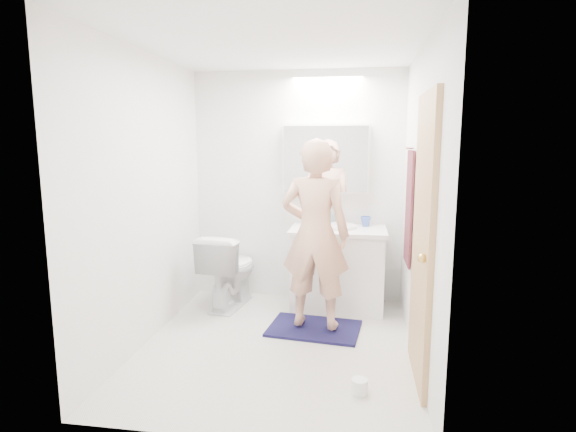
% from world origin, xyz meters
% --- Properties ---
extents(floor, '(2.50, 2.50, 0.00)m').
position_xyz_m(floor, '(0.00, 0.00, 0.00)').
color(floor, silver).
rests_on(floor, ground).
extents(ceiling, '(2.50, 2.50, 0.00)m').
position_xyz_m(ceiling, '(0.00, 0.00, 2.40)').
color(ceiling, white).
rests_on(ceiling, floor).
extents(wall_back, '(2.50, 0.00, 2.50)m').
position_xyz_m(wall_back, '(0.00, 1.25, 1.20)').
color(wall_back, white).
rests_on(wall_back, floor).
extents(wall_front, '(2.50, 0.00, 2.50)m').
position_xyz_m(wall_front, '(0.00, -1.25, 1.20)').
color(wall_front, white).
rests_on(wall_front, floor).
extents(wall_left, '(0.00, 2.50, 2.50)m').
position_xyz_m(wall_left, '(-1.10, 0.00, 1.20)').
color(wall_left, white).
rests_on(wall_left, floor).
extents(wall_right, '(0.00, 2.50, 2.50)m').
position_xyz_m(wall_right, '(1.10, 0.00, 1.20)').
color(wall_right, white).
rests_on(wall_right, floor).
extents(vanity_cabinet, '(0.90, 0.55, 0.78)m').
position_xyz_m(vanity_cabinet, '(0.45, 0.96, 0.39)').
color(vanity_cabinet, white).
rests_on(vanity_cabinet, floor).
extents(countertop, '(0.95, 0.58, 0.04)m').
position_xyz_m(countertop, '(0.45, 0.96, 0.80)').
color(countertop, white).
rests_on(countertop, vanity_cabinet).
extents(sink_basin, '(0.36, 0.36, 0.03)m').
position_xyz_m(sink_basin, '(0.45, 0.99, 0.84)').
color(sink_basin, white).
rests_on(sink_basin, countertop).
extents(faucet, '(0.02, 0.02, 0.16)m').
position_xyz_m(faucet, '(0.45, 1.19, 0.90)').
color(faucet, silver).
rests_on(faucet, countertop).
extents(medicine_cabinet, '(0.88, 0.14, 0.70)m').
position_xyz_m(medicine_cabinet, '(0.30, 1.18, 1.50)').
color(medicine_cabinet, white).
rests_on(medicine_cabinet, wall_back).
extents(mirror_panel, '(0.84, 0.01, 0.66)m').
position_xyz_m(mirror_panel, '(0.30, 1.10, 1.50)').
color(mirror_panel, silver).
rests_on(mirror_panel, medicine_cabinet).
extents(toilet, '(0.54, 0.81, 0.77)m').
position_xyz_m(toilet, '(-0.64, 0.85, 0.38)').
color(toilet, white).
rests_on(toilet, floor).
extents(bath_rug, '(0.86, 0.64, 0.02)m').
position_xyz_m(bath_rug, '(0.27, 0.36, 0.01)').
color(bath_rug, '#14133C').
rests_on(bath_rug, floor).
extents(person, '(0.64, 0.46, 1.65)m').
position_xyz_m(person, '(0.27, 0.36, 0.88)').
color(person, '#DBA183').
rests_on(person, bath_rug).
extents(door, '(0.04, 0.80, 2.00)m').
position_xyz_m(door, '(1.08, -0.35, 1.00)').
color(door, tan).
rests_on(door, wall_right).
extents(door_knob, '(0.06, 0.06, 0.06)m').
position_xyz_m(door_knob, '(1.04, -0.65, 0.95)').
color(door_knob, gold).
rests_on(door_knob, door).
extents(towel, '(0.02, 0.42, 1.00)m').
position_xyz_m(towel, '(1.08, 0.55, 1.10)').
color(towel, black).
rests_on(towel, wall_right).
extents(towel_hook, '(0.07, 0.02, 0.02)m').
position_xyz_m(towel_hook, '(1.07, 0.55, 1.62)').
color(towel_hook, silver).
rests_on(towel_hook, wall_right).
extents(soap_bottle_a, '(0.09, 0.09, 0.20)m').
position_xyz_m(soap_bottle_a, '(0.19, 1.11, 0.92)').
color(soap_bottle_a, beige).
rests_on(soap_bottle_a, countertop).
extents(soap_bottle_b, '(0.11, 0.11, 0.18)m').
position_xyz_m(soap_bottle_b, '(0.32, 1.15, 0.91)').
color(soap_bottle_b, '#5E9FCA').
rests_on(soap_bottle_b, countertop).
extents(toothbrush_cup, '(0.12, 0.12, 0.10)m').
position_xyz_m(toothbrush_cup, '(0.72, 1.12, 0.87)').
color(toothbrush_cup, '#3A56B0').
rests_on(toothbrush_cup, countertop).
extents(toilet_paper_roll, '(0.11, 0.11, 0.10)m').
position_xyz_m(toilet_paper_roll, '(0.67, -0.65, 0.05)').
color(toilet_paper_roll, white).
rests_on(toilet_paper_roll, floor).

